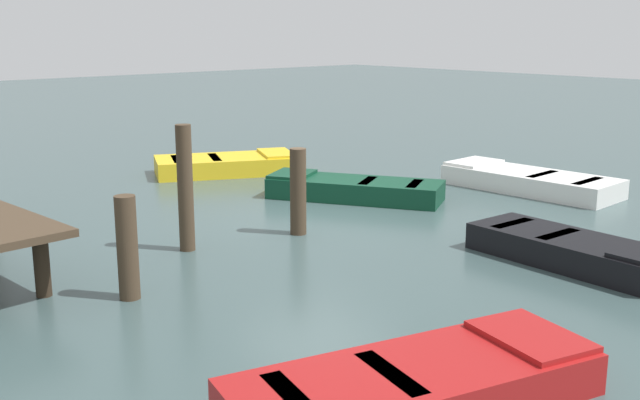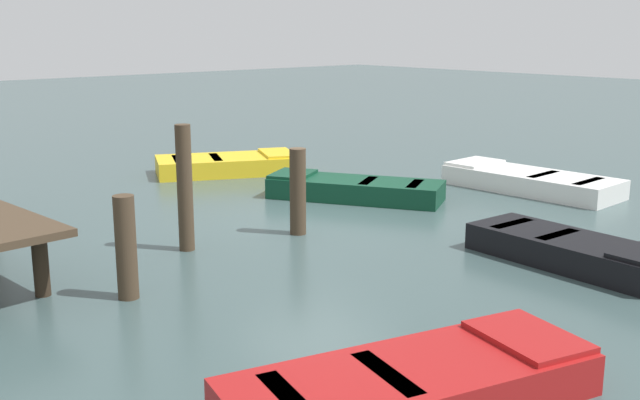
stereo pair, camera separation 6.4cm
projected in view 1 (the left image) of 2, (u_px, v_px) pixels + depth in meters
The scene contains 9 objects.
ground_plane at pixel (320, 219), 13.70m from camera, with size 80.00×80.00×0.00m, color #384C4C.
rowboat_dark_green at pixel (354, 188), 15.23m from camera, with size 3.54×2.68×0.46m.
rowboat_black at pixel (572, 250), 11.06m from camera, with size 3.03×1.29×0.46m.
rowboat_yellow at pixel (226, 164), 17.89m from camera, with size 2.69×3.49×0.46m.
rowboat_red at pixel (417, 385), 6.90m from camera, with size 2.08×3.67×0.46m.
rowboat_white at pixel (529, 180), 16.02m from camera, with size 3.68×1.51×0.46m.
mooring_piling_mid_left at pixel (298, 192), 12.56m from camera, with size 0.27×0.27×1.44m, color #423323.
mooring_piling_near_right at pixel (185, 188), 11.59m from camera, with size 0.24×0.24×1.95m, color #423323.
mooring_piling_far_right at pixel (127, 248), 9.56m from camera, with size 0.27×0.27×1.34m, color #423323.
Camera 1 is at (-9.90, 8.84, 3.38)m, focal length 42.84 mm.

